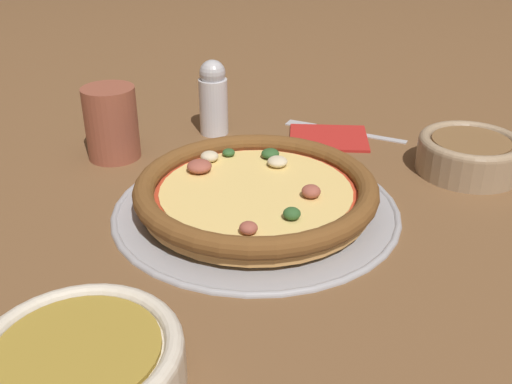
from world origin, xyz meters
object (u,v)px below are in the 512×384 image
Objects in this scene: pizza_tray at (256,207)px; napkin at (329,136)px; pizza at (256,190)px; pepper_shaker at (213,98)px; bowl_near at (80,364)px; fork at (337,130)px; bowl_far at (469,153)px; drinking_cup at (111,123)px.

pizza_tray is 0.24m from napkin.
pizza is 2.50× the size of pepper_shaker.
pizza is 0.24m from napkin.
bowl_near is at bearing -123.48° from pizza_tray.
fork is 0.20m from pepper_shaker.
bowl_far is at bearing -41.13° from napkin.
drinking_cup is at bearing -176.30° from napkin.
bowl_near reaches higher than pizza_tray.
napkin is (0.14, 0.20, -0.02)m from pizza.
fork is 1.48× the size of pepper_shaker.
bowl_far is at bearing -13.81° from drinking_cup.
fork is at bearing 129.22° from bowl_far.
napkin reaches higher than fork.
drinking_cup is (-0.17, 0.18, 0.05)m from pizza_tray.
pizza is 0.25m from pepper_shaker.
pepper_shaker reaches higher than pizza_tray.
bowl_near is 1.19× the size of napkin.
pizza is at bearing 56.59° from bowl_near.
fork is at bearing -6.23° from pepper_shaker.
bowl_near is (-0.17, -0.26, 0.02)m from pizza_tray.
pizza_tray reaches higher than fork.
bowl_near is 0.56m from bowl_far.
bowl_near is at bearing -124.03° from napkin.
fork is at bearing 54.97° from pizza_tray.
drinking_cup is (-0.47, 0.11, 0.02)m from bowl_far.
drinking_cup is at bearing -154.55° from pepper_shaker.
napkin is at bearing 55.20° from pizza.
pepper_shaker reaches higher than bowl_far.
pizza is at bearing 88.66° from fork.
bowl_near is 0.55m from napkin.
pizza_tray is at bearing -124.72° from napkin.
bowl_far is 0.21m from fork.
napkin is at bearing -16.27° from pepper_shaker.
pizza is at bearing -167.70° from bowl_far.
bowl_near reaches higher than napkin.
bowl_near reaches higher than pizza.
pepper_shaker is (-0.32, 0.18, 0.03)m from bowl_far.
bowl_far is 0.21m from napkin.
pepper_shaker is at bearing 74.46° from bowl_near.
fork is at bearing 8.25° from drinking_cup.
pizza_tray is at bearing -83.27° from pepper_shaker.
pepper_shaker is at bearing 96.73° from pizza_tray.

